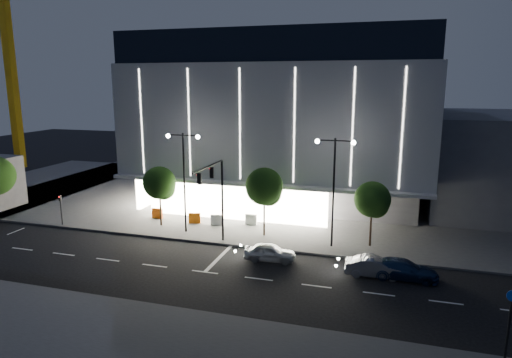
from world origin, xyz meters
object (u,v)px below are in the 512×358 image
object	(u,v)px
tree_left	(160,185)
tree_mid	(265,189)
barrier_a	(157,213)
car_lead	(270,252)
tower_crane	(13,32)
car_third	(403,269)
street_lamp_west	(184,168)
car_second	(375,267)
street_lamp_east	(334,176)
cycle_sign_pole	(510,321)
barrier_c	(195,218)
barrier_d	(251,219)
barrier_b	(217,220)
tree_right	(373,201)
traffic_mast	(216,188)
ped_signal_far	(61,207)

from	to	relation	value
tree_left	tree_mid	bearing A→B (deg)	0.00
barrier_a	car_lead	bearing A→B (deg)	-24.44
tower_crane	car_third	xyz separation A→B (m)	(56.42, -26.59, -19.83)
street_lamp_west	tree_mid	world-z (taller)	street_lamp_west
car_lead	tree_mid	bearing A→B (deg)	14.37
tower_crane	barrier_a	xyz separation A→B (m)	(33.50, -19.13, -19.86)
car_second	barrier_a	world-z (taller)	car_second
street_lamp_east	cycle_sign_pole	xyz separation A→B (m)	(10.00, -13.51, -3.67)
barrier_c	barrier_d	world-z (taller)	same
tree_mid	barrier_b	bearing A→B (deg)	163.52
car_third	tree_right	bearing A→B (deg)	23.90
barrier_b	barrier_c	size ratio (longest dim) A/B	1.00
tree_right	car_third	world-z (taller)	tree_right
tower_crane	car_third	distance (m)	65.45
barrier_a	barrier_c	distance (m)	4.19
cycle_sign_pole	car_third	world-z (taller)	cycle_sign_pole
tree_right	barrier_d	distance (m)	11.78
car_lead	barrier_b	size ratio (longest dim) A/B	3.54
tree_mid	car_third	size ratio (longest dim) A/B	1.32
traffic_mast	street_lamp_west	world-z (taller)	street_lamp_west
traffic_mast	car_third	world-z (taller)	traffic_mast
street_lamp_west	barrier_b	world-z (taller)	street_lamp_west
car_third	barrier_d	size ratio (longest dim) A/B	4.24
barrier_a	barrier_b	xyz separation A→B (m)	(6.37, -0.35, 0.00)
tree_mid	tower_crane	bearing A→B (deg)	154.98
ped_signal_far	barrier_a	size ratio (longest dim) A/B	2.73
street_lamp_west	car_lead	xyz separation A→B (m)	(8.88, -4.11, -5.29)
street_lamp_west	car_second	size ratio (longest dim) A/B	2.18
car_second	barrier_c	bearing A→B (deg)	65.00
cycle_sign_pole	barrier_a	world-z (taller)	cycle_sign_pole
ped_signal_far	barrier_c	xyz separation A→B (m)	(11.75, 3.95, -1.24)
traffic_mast	tree_mid	size ratio (longest dim) A/B	1.15
tree_left	traffic_mast	bearing A→B (deg)	-27.84
car_third	barrier_d	bearing A→B (deg)	58.84
car_second	barrier_a	size ratio (longest dim) A/B	3.75
car_third	cycle_sign_pole	bearing A→B (deg)	-153.08
street_lamp_west	barrier_b	size ratio (longest dim) A/B	8.18
street_lamp_west	car_third	bearing A→B (deg)	-13.95
car_second	car_third	world-z (taller)	car_second
ped_signal_far	barrier_a	distance (m)	8.84
cycle_sign_pole	tree_left	xyz separation A→B (m)	(-25.97, 14.53, 1.75)
barrier_b	barrier_d	world-z (taller)	same
barrier_c	barrier_d	size ratio (longest dim) A/B	1.00
tower_crane	barrier_d	size ratio (longest dim) A/B	29.09
tree_mid	barrier_b	size ratio (longest dim) A/B	5.59
tree_mid	tree_right	bearing A→B (deg)	-0.00
cycle_sign_pole	tower_crane	size ratio (longest dim) A/B	0.12
car_lead	street_lamp_west	bearing A→B (deg)	59.68
car_lead	car_second	distance (m)	7.77
tree_mid	car_lead	bearing A→B (deg)	-70.13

